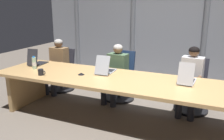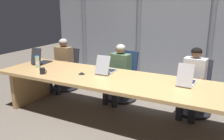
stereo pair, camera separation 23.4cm
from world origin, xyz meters
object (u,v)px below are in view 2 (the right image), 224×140
(conference_mic_left_side, at_px, (82,73))
(coffee_mug_near, at_px, (43,71))
(laptop_left_mid, at_px, (107,69))
(water_bottle_primary, at_px, (37,62))
(person_left_end, at_px, (62,62))
(person_left_mid, at_px, (118,70))
(office_chair_center, at_px, (195,93))
(person_center, at_px, (193,79))
(laptop_center, at_px, (187,80))
(office_chair_left_end, at_px, (67,73))
(laptop_left_end, at_px, (41,60))
(office_chair_left_mid, at_px, (123,82))

(conference_mic_left_side, bearing_deg, coffee_mug_near, -154.44)
(laptop_left_mid, xyz_separation_m, water_bottle_primary, (-1.28, -0.29, 0.05))
(laptop_left_mid, height_order, person_left_end, person_left_end)
(person_left_mid, relative_size, coffee_mug_near, 8.12)
(laptop_left_mid, distance_m, office_chair_center, 1.61)
(person_center, xyz_separation_m, coffee_mug_near, (-2.24, -1.11, 0.13))
(laptop_center, height_order, office_chair_center, laptop_center)
(office_chair_left_end, distance_m, water_bottle_primary, 1.13)
(office_chair_left_end, bearing_deg, conference_mic_left_side, 56.26)
(water_bottle_primary, bearing_deg, person_center, 17.97)
(laptop_center, bearing_deg, office_chair_left_end, 78.14)
(office_chair_center, distance_m, coffee_mug_near, 2.65)
(laptop_center, distance_m, office_chair_center, 0.85)
(laptop_left_end, height_order, office_chair_left_end, laptop_left_end)
(office_chair_left_mid, bearing_deg, laptop_left_mid, 6.35)
(laptop_left_mid, bearing_deg, laptop_center, -93.11)
(laptop_left_end, bearing_deg, water_bottle_primary, -154.07)
(laptop_center, height_order, person_left_end, person_left_end)
(office_chair_left_end, distance_m, coffee_mug_near, 1.44)
(person_left_end, relative_size, conference_mic_left_side, 10.34)
(person_center, relative_size, coffee_mug_near, 8.48)
(laptop_left_mid, height_order, office_chair_center, laptop_left_mid)
(office_chair_center, bearing_deg, laptop_left_end, -73.10)
(office_chair_left_end, xyz_separation_m, person_left_mid, (1.37, -0.16, 0.29))
(person_left_mid, height_order, person_center, person_center)
(person_left_mid, xyz_separation_m, person_center, (1.38, 0.00, 0.02))
(laptop_center, xyz_separation_m, person_left_mid, (-1.38, 0.56, -0.16))
(office_chair_left_mid, xyz_separation_m, water_bottle_primary, (-1.27, -1.01, 0.48))
(office_chair_center, bearing_deg, office_chair_left_mid, -87.85)
(office_chair_center, xyz_separation_m, person_center, (-0.04, -0.16, 0.30))
(water_bottle_primary, bearing_deg, coffee_mug_near, -35.90)
(office_chair_left_mid, height_order, person_center, person_center)
(laptop_left_end, xyz_separation_m, conference_mic_left_side, (1.13, -0.26, -0.05))
(coffee_mug_near, relative_size, conference_mic_left_side, 1.25)
(office_chair_left_mid, bearing_deg, person_center, 88.61)
(office_chair_left_end, xyz_separation_m, person_left_end, (0.00, -0.16, 0.30))
(office_chair_left_mid, distance_m, conference_mic_left_side, 1.11)
(office_chair_left_end, bearing_deg, laptop_left_mid, 71.64)
(person_center, bearing_deg, laptop_center, 4.64)
(water_bottle_primary, bearing_deg, office_chair_left_end, 98.15)
(office_chair_center, bearing_deg, laptop_center, -1.04)
(laptop_left_end, distance_m, person_left_end, 0.60)
(laptop_left_mid, relative_size, person_left_mid, 0.42)
(water_bottle_primary, bearing_deg, laptop_center, 6.23)
(laptop_left_end, distance_m, water_bottle_primary, 0.32)
(office_chair_left_mid, xyz_separation_m, person_left_mid, (-0.04, -0.16, 0.28))
(office_chair_left_mid, bearing_deg, office_chair_left_end, -84.31)
(office_chair_left_mid, bearing_deg, office_chair_center, 95.41)
(office_chair_center, distance_m, person_left_end, 2.81)
(laptop_left_mid, relative_size, conference_mic_left_side, 4.22)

